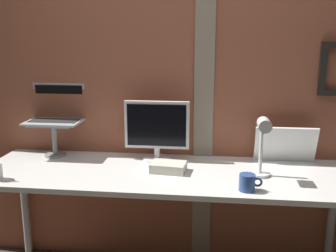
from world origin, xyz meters
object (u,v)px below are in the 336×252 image
(monitor, at_px, (157,128))
(coffee_mug, at_px, (248,182))
(laptop, at_px, (57,111))
(desk_lamp, at_px, (263,141))
(whiteboard_panel, at_px, (285,145))

(monitor, xyz_separation_m, coffee_mug, (0.53, -0.46, -0.17))
(laptop, relative_size, desk_lamp, 1.01)
(monitor, height_order, laptop, laptop)
(coffee_mug, bearing_deg, laptop, 156.56)
(laptop, bearing_deg, whiteboard_panel, -1.18)
(laptop, relative_size, whiteboard_panel, 0.95)
(whiteboard_panel, relative_size, desk_lamp, 1.07)
(monitor, distance_m, desk_lamp, 0.68)
(monitor, relative_size, coffee_mug, 3.41)
(whiteboard_panel, distance_m, coffee_mug, 0.57)
(laptop, bearing_deg, monitor, -5.81)
(whiteboard_panel, relative_size, coffee_mug, 3.14)
(monitor, xyz_separation_m, whiteboard_panel, (0.80, 0.04, -0.09))
(monitor, bearing_deg, whiteboard_panel, 2.77)
(desk_lamp, distance_m, coffee_mug, 0.27)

